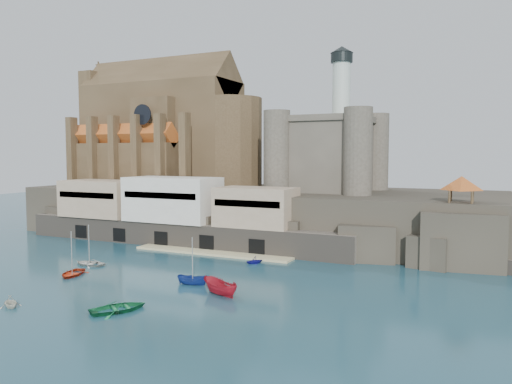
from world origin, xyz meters
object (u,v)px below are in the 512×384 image
object	(u,v)px
pavilion	(461,185)
boat_0	(72,275)
church	(167,135)
boat_1	(11,307)
castle_keep	(329,150)
boat_2	(193,285)

from	to	relation	value
pavilion	boat_0	xyz separation A→B (m)	(-50.30, -30.34, -12.73)
church	pavilion	xyz separation A→B (m)	(66.13, -15.85, -9.40)
boat_1	boat_0	bearing A→B (deg)	47.06
church	boat_0	size ratio (longest dim) A/B	8.47
castle_keep	boat_1	xyz separation A→B (m)	(-19.41, -59.64, -18.31)
castle_keep	boat_1	world-z (taller)	castle_keep
boat_1	boat_2	distance (m)	21.96
pavilion	boat_1	size ratio (longest dim) A/B	2.03
pavilion	boat_0	world-z (taller)	pavilion
pavilion	boat_0	size ratio (longest dim) A/B	1.15
pavilion	boat_2	distance (m)	43.77
pavilion	boat_0	bearing A→B (deg)	-148.90
pavilion	church	bearing A→B (deg)	166.52
boat_0	boat_1	xyz separation A→B (m)	(4.97, -14.22, 0.00)
church	castle_keep	distance (m)	40.39
church	boat_2	bearing A→B (deg)	-51.45
castle_keep	pavilion	distance (m)	30.50
boat_0	boat_1	size ratio (longest dim) A/B	1.76
boat_2	castle_keep	bearing A→B (deg)	-16.60
church	pavilion	size ratio (longest dim) A/B	7.34
church	castle_keep	bearing A→B (deg)	-1.11
castle_keep	church	bearing A→B (deg)	178.89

